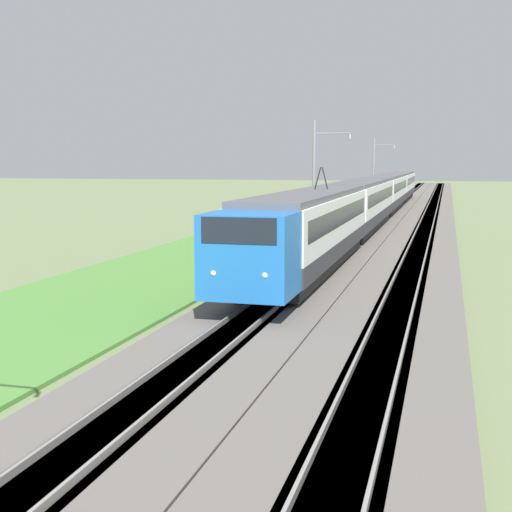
% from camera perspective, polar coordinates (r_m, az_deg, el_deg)
% --- Properties ---
extents(ballast_main, '(240.00, 4.40, 0.30)m').
position_cam_1_polar(ballast_main, '(52.54, 8.43, 1.91)').
color(ballast_main, '#605B56').
rests_on(ballast_main, ground).
extents(ballast_adjacent, '(240.00, 4.40, 0.30)m').
position_cam_1_polar(ballast_adjacent, '(52.23, 13.28, 1.75)').
color(ballast_adjacent, '#605B56').
rests_on(ballast_adjacent, ground).
extents(track_main, '(240.00, 1.57, 0.45)m').
position_cam_1_polar(track_main, '(52.54, 8.43, 1.92)').
color(track_main, '#4C4238').
rests_on(track_main, ground).
extents(track_adjacent, '(240.00, 1.57, 0.45)m').
position_cam_1_polar(track_adjacent, '(52.23, 13.28, 1.77)').
color(track_adjacent, '#4C4238').
rests_on(track_adjacent, ground).
extents(grass_verge, '(240.00, 8.05, 0.12)m').
position_cam_1_polar(grass_verge, '(53.80, 0.98, 2.02)').
color(grass_verge, '#4C8438').
rests_on(grass_verge, ground).
extents(passenger_train, '(84.51, 2.94, 4.99)m').
position_cam_1_polar(passenger_train, '(63.12, 9.60, 4.80)').
color(passenger_train, blue).
rests_on(passenger_train, ground).
extents(catenary_mast_mid, '(0.22, 2.56, 8.02)m').
position_cam_1_polar(catenary_mast_mid, '(48.65, 4.73, 6.24)').
color(catenary_mast_mid, slate).
rests_on(catenary_mast_mid, ground).
extents(catenary_mast_far, '(0.22, 2.56, 8.14)m').
position_cam_1_polar(catenary_mast_far, '(88.60, 9.43, 6.78)').
color(catenary_mast_far, slate).
rests_on(catenary_mast_far, ground).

